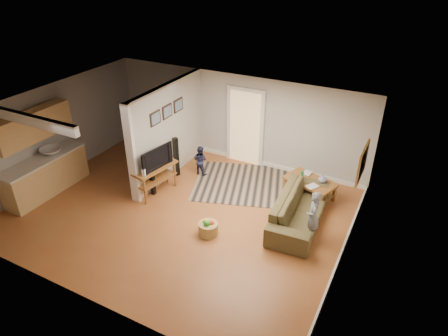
{
  "coord_description": "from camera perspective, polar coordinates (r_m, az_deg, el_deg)",
  "views": [
    {
      "loc": [
        4.46,
        -6.35,
        5.51
      ],
      "look_at": [
        0.86,
        0.58,
        1.1
      ],
      "focal_mm": 32.0,
      "sensor_mm": 36.0,
      "label": 1
    }
  ],
  "objects": [
    {
      "name": "toy_basket",
      "position": [
        8.69,
        -2.27,
        -8.57
      ],
      "size": [
        0.43,
        0.43,
        0.38
      ],
      "color": "olive",
      "rests_on": "ground"
    },
    {
      "name": "child",
      "position": [
        8.88,
        12.18,
        -9.68
      ],
      "size": [
        0.4,
        0.48,
        1.14
      ],
      "primitive_type": "imported",
      "rotation": [
        0.0,
        0.0,
        -1.23
      ],
      "color": "gray",
      "rests_on": "ground"
    },
    {
      "name": "ground",
      "position": [
        9.51,
        -6.25,
        -6.14
      ],
      "size": [
        7.5,
        7.5,
        0.0
      ],
      "primitive_type": "plane",
      "color": "brown",
      "rests_on": "ground"
    },
    {
      "name": "room_shell",
      "position": [
        9.63,
        -10.66,
        4.04
      ],
      "size": [
        7.54,
        6.02,
        2.52
      ],
      "color": "#BCB9B4",
      "rests_on": "ground"
    },
    {
      "name": "toddler",
      "position": [
        10.96,
        -3.36,
        -0.79
      ],
      "size": [
        0.42,
        0.33,
        0.83
      ],
      "primitive_type": "imported",
      "rotation": [
        0.0,
        0.0,
        3.1
      ],
      "color": "#1F2342",
      "rests_on": "ground"
    },
    {
      "name": "speaker_left",
      "position": [
        9.97,
        -10.24,
        -1.3
      ],
      "size": [
        0.1,
        0.1,
        0.98
      ],
      "primitive_type": "cube",
      "rotation": [
        0.0,
        0.0,
        -0.02
      ],
      "color": "black",
      "rests_on": "ground"
    },
    {
      "name": "coffee_table",
      "position": [
        10.0,
        12.29,
        -2.25
      ],
      "size": [
        1.36,
        1.05,
        0.71
      ],
      "rotation": [
        0.0,
        0.0,
        -0.33
      ],
      "color": "brown",
      "rests_on": "ground"
    },
    {
      "name": "area_rug",
      "position": [
        10.49,
        3.63,
        -2.24
      ],
      "size": [
        3.34,
        2.86,
        0.01
      ],
      "primitive_type": "cube",
      "rotation": [
        0.0,
        0.0,
        0.33
      ],
      "color": "black",
      "rests_on": "ground"
    },
    {
      "name": "speaker_right",
      "position": [
        10.69,
        -6.83,
        1.61
      ],
      "size": [
        0.14,
        0.14,
        1.1
      ],
      "primitive_type": "cube",
      "rotation": [
        0.0,
        0.0,
        -0.37
      ],
      "color": "black",
      "rests_on": "ground"
    },
    {
      "name": "tv_console",
      "position": [
        9.89,
        -9.79,
        -0.24
      ],
      "size": [
        0.65,
        1.25,
        1.03
      ],
      "rotation": [
        0.0,
        0.0,
        -0.17
      ],
      "color": "brown",
      "rests_on": "ground"
    },
    {
      "name": "sofa",
      "position": [
        9.29,
        10.59,
        -7.52
      ],
      "size": [
        1.1,
        2.44,
        0.7
      ],
      "primitive_type": "imported",
      "rotation": [
        0.0,
        0.0,
        1.64
      ],
      "color": "#473C23",
      "rests_on": "ground"
    }
  ]
}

